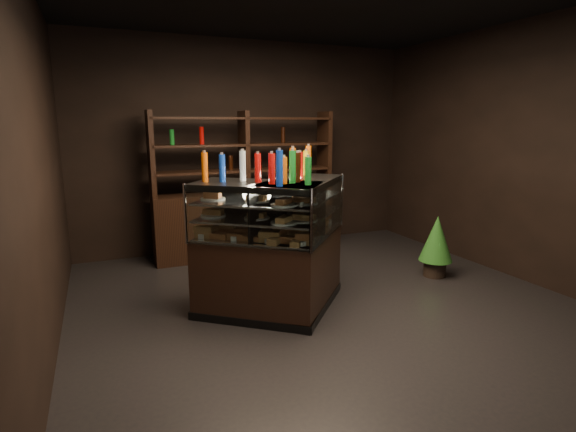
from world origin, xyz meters
The scene contains 7 objects.
ground centered at (0.00, 0.00, 0.00)m, with size 5.00×5.00×0.00m, color black.
room_shell centered at (0.00, 0.00, 1.94)m, with size 5.02×5.02×3.01m.
display_case centered at (-0.51, 0.04, 0.44)m, with size 1.74×1.30×1.31m.
food_display centered at (-0.51, 0.04, 0.97)m, with size 1.40×0.93×0.41m.
bottles_top centered at (-0.51, 0.05, 1.44)m, with size 1.23×0.79×0.30m.
potted_conifer centered at (1.62, 0.25, 0.49)m, with size 0.40×0.40×0.85m.
back_shelving centered at (-0.22, 2.05, 0.60)m, with size 2.52×0.44×2.00m.
Camera 1 is at (-2.08, -3.87, 1.85)m, focal length 28.00 mm.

